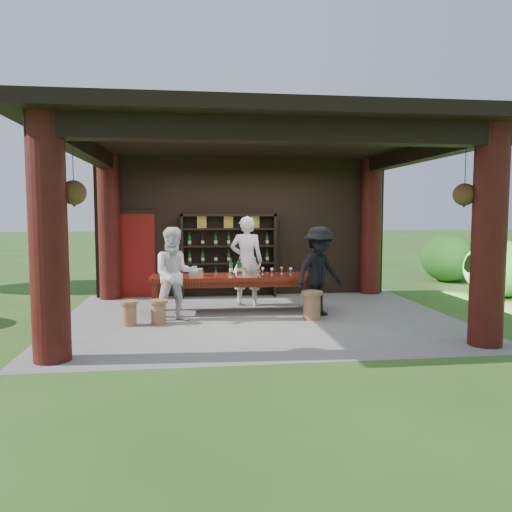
{
  "coord_description": "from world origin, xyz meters",
  "views": [
    {
      "loc": [
        -1.25,
        -9.33,
        2.01
      ],
      "look_at": [
        0.0,
        0.4,
        1.15
      ],
      "focal_mm": 35.0,
      "sensor_mm": 36.0,
      "label": 1
    }
  ],
  "objects": [
    {
      "name": "shrubs",
      "position": [
        1.65,
        0.79,
        0.55
      ],
      "size": [
        14.38,
        8.16,
        1.36
      ],
      "color": "#194C14",
      "rests_on": "ground"
    },
    {
      "name": "stool_far_left",
      "position": [
        -2.38,
        -0.37,
        0.24
      ],
      "size": [
        0.34,
        0.34,
        0.44
      ],
      "rotation": [
        0.0,
        0.0,
        0.2
      ],
      "color": "brown",
      "rests_on": "ground"
    },
    {
      "name": "table_glasses",
      "position": [
        0.28,
        0.61,
        0.82
      ],
      "size": [
        0.99,
        0.29,
        0.15
      ],
      "color": "silver",
      "rests_on": "tasting_table"
    },
    {
      "name": "guest_woman",
      "position": [
        -1.56,
        -0.14,
        0.87
      ],
      "size": [
        0.94,
        0.79,
        1.74
      ],
      "primitive_type": "imported",
      "rotation": [
        0.0,
        0.0,
        0.16
      ],
      "color": "silver",
      "rests_on": "ground"
    },
    {
      "name": "trees",
      "position": [
        3.32,
        1.59,
        3.37
      ],
      "size": [
        21.84,
        11.5,
        4.8
      ],
      "color": "#3F2819",
      "rests_on": "ground"
    },
    {
      "name": "wine_shelf",
      "position": [
        -0.39,
        2.45,
        1.0
      ],
      "size": [
        2.25,
        0.34,
        1.98
      ],
      "color": "black",
      "rests_on": "ground"
    },
    {
      "name": "tasting_table",
      "position": [
        -0.36,
        0.6,
        0.63
      ],
      "size": [
        3.47,
        0.96,
        0.75
      ],
      "rotation": [
        0.0,
        0.0,
        -0.02
      ],
      "color": "#57150C",
      "rests_on": "ground"
    },
    {
      "name": "stool_near_right",
      "position": [
        0.98,
        -0.28,
        0.28
      ],
      "size": [
        0.41,
        0.41,
        0.53
      ],
      "rotation": [
        0.0,
        0.0,
        -0.09
      ],
      "color": "brown",
      "rests_on": "ground"
    },
    {
      "name": "table_bottles",
      "position": [
        -0.34,
        0.89,
        0.9
      ],
      "size": [
        0.27,
        0.14,
        0.31
      ],
      "color": "#194C1E",
      "rests_on": "tasting_table"
    },
    {
      "name": "stool_near_left",
      "position": [
        -1.87,
        -0.31,
        0.23
      ],
      "size": [
        0.33,
        0.33,
        0.44
      ],
      "rotation": [
        0.0,
        0.0,
        0.43
      ],
      "color": "brown",
      "rests_on": "ground"
    },
    {
      "name": "host",
      "position": [
        -0.09,
        1.31,
        0.96
      ],
      "size": [
        0.78,
        0.6,
        1.93
      ],
      "primitive_type": "imported",
      "rotation": [
        0.0,
        0.0,
        2.93
      ],
      "color": "white",
      "rests_on": "ground"
    },
    {
      "name": "pavilion",
      "position": [
        -0.01,
        0.43,
        2.13
      ],
      "size": [
        7.5,
        6.0,
        3.6
      ],
      "color": "slate",
      "rests_on": "ground"
    },
    {
      "name": "guest_man",
      "position": [
        1.19,
        0.04,
        0.87
      ],
      "size": [
        1.29,
        1.11,
        1.74
      ],
      "primitive_type": "imported",
      "rotation": [
        0.0,
        0.0,
        0.51
      ],
      "color": "black",
      "rests_on": "ground"
    },
    {
      "name": "napkin_basket",
      "position": [
        -1.18,
        0.6,
        0.82
      ],
      "size": [
        0.26,
        0.19,
        0.14
      ],
      "primitive_type": "cube",
      "rotation": [
        0.0,
        0.0,
        -0.02
      ],
      "color": "#BF6672",
      "rests_on": "tasting_table"
    },
    {
      "name": "ground",
      "position": [
        0.0,
        0.0,
        0.0
      ],
      "size": [
        90.0,
        90.0,
        0.0
      ],
      "primitive_type": "plane",
      "color": "#2D5119",
      "rests_on": "ground"
    }
  ]
}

